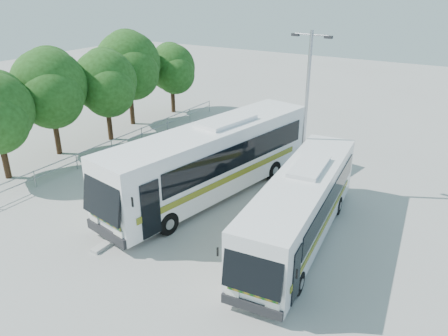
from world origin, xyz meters
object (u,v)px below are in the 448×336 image
Objects in this scene: tree_far_b at (50,86)px; coach_adjacent at (301,206)px; coach_main at (212,159)px; tree_far_c at (106,82)px; tree_far_d at (129,64)px; lamppost at (306,109)px; tree_far_e at (172,68)px.

coach_adjacent is (17.77, -1.62, -2.85)m from tree_far_b.
tree_far_b reaches higher than coach_main.
coach_main is at bearing -18.36° from tree_far_c.
tree_far_d is at bearing 147.48° from coach_adjacent.
tree_far_d is at bearing 107.83° from tree_far_c.
coach_adjacent is (5.76, -1.83, -0.37)m from coach_main.
tree_far_b is 0.95× the size of tree_far_d.
tree_far_d is 0.64× the size of coach_adjacent.
lamppost is (16.30, -4.69, -0.08)m from tree_far_d.
lamppost reaches higher than coach_main.
coach_main is 1.22× the size of coach_adjacent.
tree_far_e reaches higher than coach_adjacent.
tree_far_b is 0.81× the size of lamppost.
tree_far_d reaches higher than coach_adjacent.
lamppost is at bearing -16.06° from tree_far_d.
tree_far_d reaches higher than tree_far_b.
coach_adjacent is (16.87, -5.52, -2.55)m from tree_far_c.
tree_far_d is (-0.30, 7.60, 0.25)m from tree_far_b.
tree_far_e is at bearing 145.01° from coach_main.
coach_main is at bearing -45.65° from tree_far_e.
tree_far_b is 1.17× the size of tree_far_e.
coach_main is at bearing 1.01° from tree_far_b.
lamppost is (15.62, -9.19, 0.85)m from tree_far_e.
tree_far_d is 4.65m from tree_far_e.
tree_far_c is 3.93m from tree_far_d.
tree_far_e is 0.42× the size of coach_main.
tree_far_c is at bearing 77.09° from tree_far_b.
lamppost is at bearing -3.76° from tree_far_c.
tree_far_e is at bearing 136.23° from coach_adjacent.
lamppost reaches higher than tree_far_d.
coach_main is at bearing 156.87° from coach_adjacent.
tree_far_d is 20.52m from coach_adjacent.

